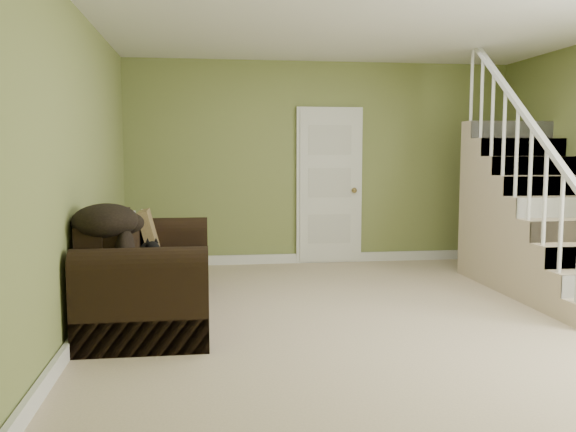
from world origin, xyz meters
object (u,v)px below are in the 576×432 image
object	(u,v)px
side_table	(143,255)
cat	(150,253)
banana	(155,272)
sofa	(147,278)

from	to	relation	value
side_table	cat	world-z (taller)	side_table
side_table	cat	size ratio (longest dim) A/B	1.55
side_table	banana	xyz separation A→B (m)	(0.30, -2.08, 0.21)
side_table	banana	world-z (taller)	side_table
sofa	banana	xyz separation A→B (m)	(0.12, -0.62, 0.17)
banana	cat	bearing A→B (deg)	56.08
side_table	cat	bearing A→B (deg)	-82.03
cat	banana	distance (m)	0.51
side_table	cat	xyz separation A→B (m)	(0.22, -1.58, 0.28)
banana	side_table	bearing A→B (deg)	55.13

